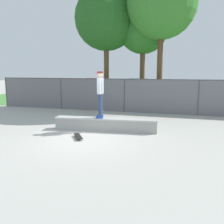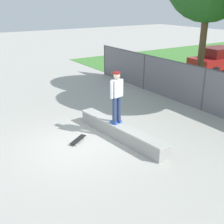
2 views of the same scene
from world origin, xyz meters
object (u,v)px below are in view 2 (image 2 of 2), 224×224
(concrete_ledge, at_px, (120,132))
(skateboard, at_px, (78,140))
(skateboarder, at_px, (117,95))
(car_red, at_px, (219,59))

(concrete_ledge, distance_m, skateboard, 1.48)
(skateboard, bearing_deg, skateboarder, 73.51)
(skateboarder, bearing_deg, car_red, 112.04)
(skateboarder, distance_m, car_red, 12.46)
(concrete_ledge, height_order, car_red, car_red)
(concrete_ledge, height_order, skateboarder, skateboarder)
(concrete_ledge, bearing_deg, skateboard, -113.88)
(car_red, bearing_deg, skateboarder, -67.96)
(skateboarder, distance_m, skateboard, 2.02)
(skateboard, distance_m, car_red, 13.57)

